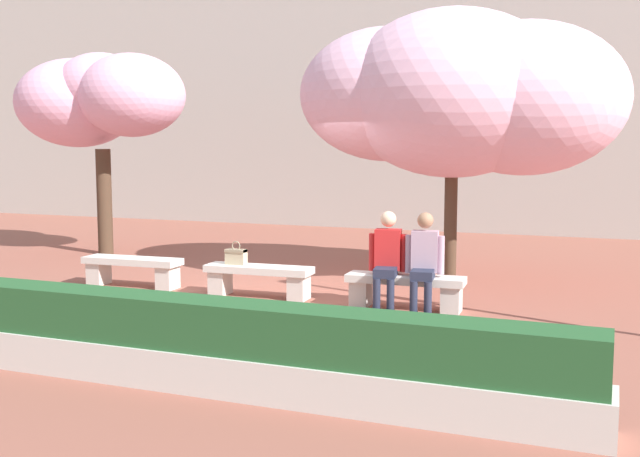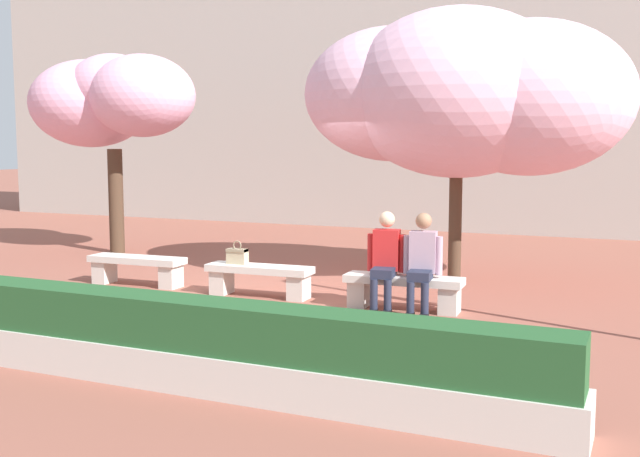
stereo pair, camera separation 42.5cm
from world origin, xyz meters
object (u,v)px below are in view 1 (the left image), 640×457
(stone_bench_west_end, at_px, (132,268))
(stone_bench_center, at_px, (405,287))
(handbag, at_px, (236,255))
(cherry_tree_main, at_px, (458,96))
(cherry_tree_secondary, at_px, (98,99))
(stone_bench_near_west, at_px, (259,277))
(person_seated_right, at_px, (424,258))
(person_seated_left, at_px, (387,256))

(stone_bench_west_end, distance_m, stone_bench_center, 4.31)
(stone_bench_west_end, xyz_separation_m, handbag, (1.79, 0.01, 0.28))
(cherry_tree_main, distance_m, cherry_tree_secondary, 7.21)
(stone_bench_near_west, distance_m, stone_bench_center, 2.15)
(person_seated_right, relative_size, handbag, 3.81)
(stone_bench_center, relative_size, cherry_tree_secondary, 0.40)
(stone_bench_center, distance_m, person_seated_left, 0.47)
(person_seated_right, bearing_deg, handbag, 178.79)
(stone_bench_near_west, height_order, person_seated_right, person_seated_right)
(person_seated_left, relative_size, cherry_tree_main, 0.25)
(stone_bench_near_west, distance_m, person_seated_right, 2.45)
(person_seated_left, height_order, cherry_tree_main, cherry_tree_main)
(stone_bench_near_west, bearing_deg, cherry_tree_secondary, 150.16)
(person_seated_right, bearing_deg, stone_bench_west_end, 179.34)
(person_seated_left, xyz_separation_m, cherry_tree_main, (0.40, 2.47, 2.24))
(handbag, relative_size, cherry_tree_main, 0.07)
(stone_bench_west_end, bearing_deg, cherry_tree_secondary, 134.28)
(person_seated_right, bearing_deg, stone_bench_center, 168.45)
(stone_bench_center, bearing_deg, stone_bench_near_west, -180.00)
(stone_bench_west_end, height_order, cherry_tree_secondary, cherry_tree_secondary)
(stone_bench_west_end, xyz_separation_m, person_seated_right, (4.57, -0.05, 0.40))
(person_seated_right, xyz_separation_m, handbag, (-2.78, 0.06, -0.12))
(cherry_tree_secondary, bearing_deg, stone_bench_near_west, -29.84)
(person_seated_left, relative_size, handbag, 3.81)
(stone_bench_west_end, height_order, stone_bench_near_west, same)
(person_seated_right, distance_m, cherry_tree_main, 3.33)
(stone_bench_near_west, xyz_separation_m, person_seated_right, (2.41, -0.05, 0.40))
(person_seated_left, xyz_separation_m, person_seated_right, (0.50, -0.00, 0.00))
(stone_bench_near_west, bearing_deg, stone_bench_center, 0.00)
(cherry_tree_main, bearing_deg, stone_bench_center, -93.72)
(handbag, relative_size, cherry_tree_secondary, 0.09)
(handbag, bearing_deg, person_seated_left, -1.46)
(stone_bench_west_end, distance_m, cherry_tree_main, 5.72)
(stone_bench_center, relative_size, person_seated_left, 1.22)
(person_seated_right, relative_size, cherry_tree_secondary, 0.33)
(person_seated_right, distance_m, cherry_tree_secondary, 8.19)
(handbag, bearing_deg, cherry_tree_secondary, 148.27)
(person_seated_left, distance_m, cherry_tree_secondary, 7.75)
(stone_bench_west_end, distance_m, handbag, 1.81)
(stone_bench_west_end, relative_size, handbag, 4.66)
(stone_bench_near_west, relative_size, person_seated_right, 1.22)
(stone_bench_west_end, height_order, stone_bench_center, same)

